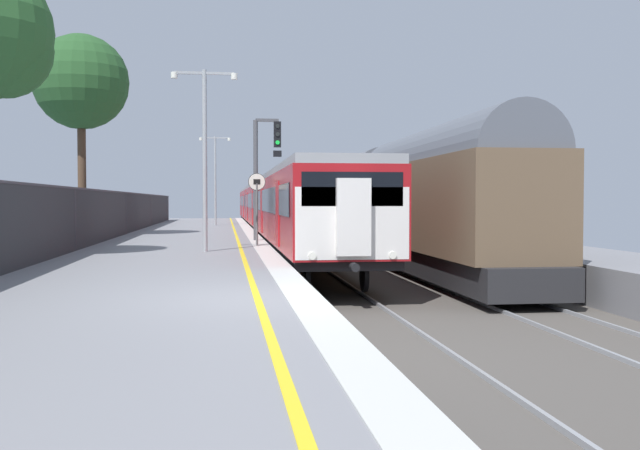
% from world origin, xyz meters
% --- Properties ---
extents(ground, '(17.40, 110.00, 1.21)m').
position_xyz_m(ground, '(2.64, 0.00, -0.61)').
color(ground, gray).
extents(commuter_train_at_platform, '(2.83, 58.64, 3.81)m').
position_xyz_m(commuter_train_at_platform, '(2.10, 34.19, 1.27)').
color(commuter_train_at_platform, maroon).
rests_on(commuter_train_at_platform, ground).
extents(freight_train_adjacent_track, '(2.60, 61.95, 4.88)m').
position_xyz_m(freight_train_adjacent_track, '(6.10, 34.96, 1.68)').
color(freight_train_adjacent_track, '#232326').
rests_on(freight_train_adjacent_track, ground).
extents(signal_gantry, '(1.10, 0.24, 4.76)m').
position_xyz_m(signal_gantry, '(0.63, 16.99, 2.98)').
color(signal_gantry, '#47474C').
rests_on(signal_gantry, ground).
extents(speed_limit_sign, '(0.59, 0.08, 2.50)m').
position_xyz_m(speed_limit_sign, '(0.25, 13.69, 1.60)').
color(speed_limit_sign, '#59595B').
rests_on(speed_limit_sign, ground).
extents(platform_lamp_mid, '(2.00, 0.20, 5.52)m').
position_xyz_m(platform_lamp_mid, '(-1.45, 10.93, 3.27)').
color(platform_lamp_mid, '#93999E').
rests_on(platform_lamp_mid, ground).
extents(platform_lamp_far, '(2.00, 0.20, 5.68)m').
position_xyz_m(platform_lamp_far, '(-1.45, 35.58, 3.35)').
color(platform_lamp_far, '#93999E').
rests_on(platform_lamp_far, ground).
extents(background_tree_left, '(4.11, 4.11, 8.79)m').
position_xyz_m(background_tree_left, '(-6.95, 21.48, 6.60)').
color(background_tree_left, '#473323').
rests_on(background_tree_left, ground).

